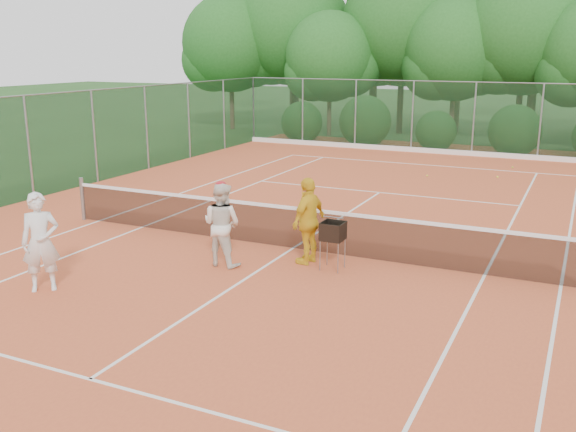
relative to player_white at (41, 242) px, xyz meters
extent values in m
plane|color=#1E4318|center=(3.04, 4.18, -0.93)|extent=(120.00, 120.00, 0.00)
cube|color=#CF592F|center=(3.04, 4.18, -0.92)|extent=(18.00, 36.00, 0.02)
cylinder|color=gray|center=(-2.89, 4.18, -0.36)|extent=(0.10, 0.10, 1.10)
cube|color=black|center=(3.04, 4.18, -0.45)|extent=(11.87, 0.03, 0.86)
cube|color=white|center=(3.04, 4.18, 0.02)|extent=(11.87, 0.04, 0.07)
imported|color=silver|center=(0.00, 0.00, 0.00)|extent=(0.78, 0.77, 1.81)
imported|color=silver|center=(2.21, 2.61, -0.05)|extent=(0.88, 0.71, 1.71)
ellipsoid|color=#B0171F|center=(2.21, 2.61, 0.76)|extent=(0.22, 0.22, 0.14)
imported|color=yellow|center=(3.74, 3.47, -0.01)|extent=(0.61, 1.11, 1.79)
cylinder|color=gray|center=(4.14, 3.11, -0.60)|extent=(0.02, 0.02, 0.61)
cylinder|color=gray|center=(4.52, 3.49, -0.60)|extent=(0.02, 0.02, 0.61)
cube|color=black|center=(4.33, 3.30, -0.11)|extent=(0.42, 0.42, 0.36)
sphere|color=yellow|center=(3.76, 13.77, -0.87)|extent=(0.07, 0.07, 0.07)
sphere|color=#B4CB2F|center=(6.24, 16.75, -0.87)|extent=(0.07, 0.07, 0.07)
sphere|color=#DEED37|center=(6.00, 14.56, -0.87)|extent=(0.07, 0.07, 0.07)
cube|color=white|center=(3.04, 16.07, -0.90)|extent=(11.03, 0.06, 0.01)
cube|color=white|center=(-2.44, 4.18, -0.90)|extent=(0.06, 23.77, 0.01)
cube|color=white|center=(8.53, 4.18, -0.90)|extent=(0.06, 23.77, 0.01)
cube|color=white|center=(-1.07, 4.18, -0.90)|extent=(0.06, 23.77, 0.01)
cube|color=white|center=(7.15, 4.18, -0.90)|extent=(0.06, 23.77, 0.01)
cube|color=white|center=(3.04, 10.58, -0.90)|extent=(8.23, 0.06, 0.01)
cube|color=white|center=(3.04, -2.22, -0.90)|extent=(8.23, 0.06, 0.01)
cube|color=white|center=(3.04, 4.18, -0.90)|extent=(0.06, 12.80, 0.01)
cube|color=#19381E|center=(3.04, 19.18, 0.59)|extent=(18.00, 0.02, 3.00)
cylinder|color=gray|center=(-5.96, 19.18, 0.59)|extent=(0.07, 0.07, 3.00)
cylinder|color=gray|center=(-5.96, 19.18, 0.59)|extent=(0.07, 0.07, 3.00)
cylinder|color=brown|center=(-9.46, 23.18, 0.95)|extent=(0.26, 0.26, 3.75)
sphere|color=#1F551C|center=(-9.46, 23.18, 3.72)|extent=(5.25, 5.25, 5.25)
cylinder|color=brown|center=(-6.46, 24.68, 1.27)|extent=(0.30, 0.30, 4.40)
sphere|color=#1F551C|center=(-6.46, 24.68, 4.53)|extent=(6.16, 6.16, 6.16)
cylinder|color=brown|center=(-3.46, 22.68, 0.67)|extent=(0.22, 0.22, 3.20)
sphere|color=#1F551C|center=(-3.46, 22.68, 3.04)|extent=(4.48, 4.48, 4.48)
cylinder|color=brown|center=(-0.46, 25.18, 1.32)|extent=(0.31, 0.31, 4.50)
sphere|color=#1F551C|center=(-0.46, 25.18, 4.65)|extent=(6.30, 6.30, 6.30)
cylinder|color=brown|center=(2.54, 23.68, 0.82)|extent=(0.24, 0.24, 3.50)
sphere|color=#1F551C|center=(2.54, 23.68, 3.41)|extent=(4.90, 4.90, 4.90)
cylinder|color=brown|center=(5.54, 24.18, 1.12)|extent=(0.28, 0.28, 4.10)
sphere|color=#1F551C|center=(5.54, 24.18, 4.16)|extent=(5.74, 5.74, 5.74)
cone|color=brown|center=(-6.96, 26.18, 5.57)|extent=(0.44, 0.44, 13.00)
cone|color=brown|center=(-1.96, 25.18, 4.57)|extent=(0.44, 0.44, 11.00)
cone|color=brown|center=(6.04, 24.68, 4.07)|extent=(0.44, 0.44, 10.00)
camera|label=1|loc=(8.71, -8.06, 3.33)|focal=40.00mm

